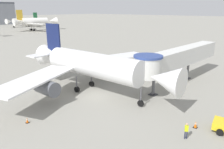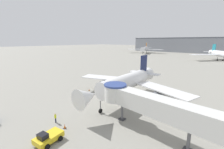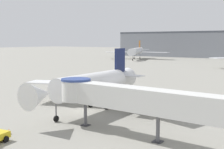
% 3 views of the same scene
% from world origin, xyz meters
% --- Properties ---
extents(ground_plane, '(800.00, 800.00, 0.00)m').
position_xyz_m(ground_plane, '(0.00, 0.00, 0.00)').
color(ground_plane, gray).
extents(main_airplane, '(30.60, 26.20, 10.14)m').
position_xyz_m(main_airplane, '(0.83, 1.99, 4.28)').
color(main_airplane, white).
rests_on(main_airplane, ground_plane).
extents(jet_bridge, '(23.81, 4.89, 6.37)m').
position_xyz_m(jet_bridge, '(12.40, -6.75, 4.68)').
color(jet_bridge, silver).
rests_on(jet_bridge, ground_plane).
extents(traffic_cone_near_nose, '(0.45, 0.45, 0.74)m').
position_xyz_m(traffic_cone_near_nose, '(0.37, -14.69, 0.36)').
color(traffic_cone_near_nose, black).
rests_on(traffic_cone_near_nose, ground_plane).
extents(traffic_cone_port_wing, '(0.38, 0.38, 0.63)m').
position_xyz_m(traffic_cone_port_wing, '(-10.95, 0.46, 0.30)').
color(traffic_cone_port_wing, black).
rests_on(traffic_cone_port_wing, ground_plane).
extents(ground_crew_marshaller, '(0.35, 0.38, 1.73)m').
position_xyz_m(ground_crew_marshaller, '(-2.40, -14.70, 1.00)').
color(ground_crew_marshaller, '#1E2338').
rests_on(ground_crew_marshaller, ground_plane).
extents(background_jet_green_tail, '(26.78, 29.03, 9.84)m').
position_xyz_m(background_jet_green_tail, '(61.82, 130.57, 4.34)').
color(background_jet_green_tail, white).
rests_on(background_jet_green_tail, ground_plane).
extents(background_jet_gold_tail, '(26.36, 30.49, 11.96)m').
position_xyz_m(background_jet_gold_tail, '(50.10, 98.79, 5.21)').
color(background_jet_gold_tail, white).
rests_on(background_jet_gold_tail, ground_plane).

